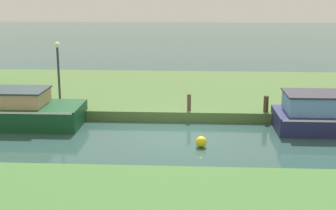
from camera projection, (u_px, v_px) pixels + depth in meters
ground_plane at (177, 137)px, 17.61m from camera, size 120.00×120.00×0.00m
riverbank_far at (183, 91)px, 24.36m from camera, size 72.00×10.00×0.40m
lamp_post at (58, 64)px, 20.78m from camera, size 0.24×0.24×2.64m
mooring_post_near at (189, 102)px, 19.72m from camera, size 0.16×0.16×0.68m
mooring_post_far at (266, 104)px, 19.55m from camera, size 0.20×0.20×0.65m
channel_buoy at (201, 142)px, 16.45m from camera, size 0.38×0.38×0.38m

